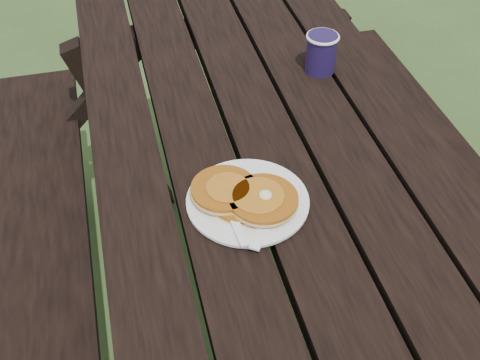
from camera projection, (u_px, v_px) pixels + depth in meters
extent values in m
plane|color=#2F441D|center=(261.00, 337.00, 1.80)|extent=(60.00, 60.00, 0.00)
cube|color=black|center=(270.00, 152.00, 1.31)|extent=(0.75, 1.80, 0.04)
cube|color=black|center=(39.00, 286.00, 1.41)|extent=(0.25, 1.80, 0.04)
cube|color=black|center=(465.00, 205.00, 1.61)|extent=(0.25, 1.80, 0.04)
cylinder|color=white|center=(248.00, 202.00, 1.16)|extent=(0.25, 0.25, 0.01)
cylinder|color=#A65912|center=(243.00, 199.00, 1.15)|extent=(0.13, 0.13, 0.01)
cylinder|color=#A65912|center=(224.00, 189.00, 1.15)|extent=(0.13, 0.13, 0.01)
cylinder|color=#A65912|center=(263.00, 199.00, 1.13)|extent=(0.13, 0.13, 0.01)
cylinder|color=#9B5C16|center=(258.00, 195.00, 1.13)|extent=(0.10, 0.10, 0.00)
ellipsoid|color=#F4E59E|center=(266.00, 195.00, 1.12)|extent=(0.03, 0.03, 0.02)
cube|color=white|center=(269.00, 215.00, 1.12)|extent=(0.12, 0.16, 0.00)
cylinder|color=#1C123B|center=(321.00, 53.00, 1.47)|extent=(0.07, 0.07, 0.10)
torus|color=white|center=(323.00, 37.00, 1.44)|extent=(0.08, 0.08, 0.01)
cylinder|color=black|center=(323.00, 37.00, 1.44)|extent=(0.06, 0.06, 0.01)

